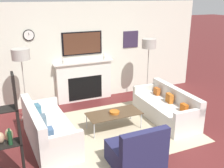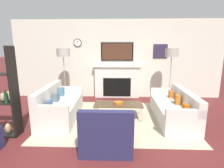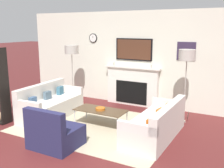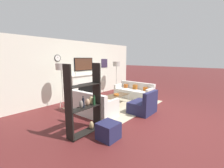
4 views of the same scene
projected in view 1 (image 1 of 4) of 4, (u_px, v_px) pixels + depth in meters
fireplace_wall at (83, 58)px, 7.22m from camera, size 7.30×0.28×2.70m
area_rug at (113, 130)px, 5.84m from camera, size 3.44×2.62×0.01m
couch_left at (48, 131)px, 5.20m from camera, size 0.86×1.84×0.83m
couch_right at (166, 108)px, 6.30m from camera, size 0.80×1.89×0.74m
armchair at (137, 152)px, 4.55m from camera, size 0.88×0.76×0.81m
coffee_table at (114, 114)px, 5.79m from camera, size 1.20×0.56×0.38m
decorative_bowl at (114, 112)px, 5.76m from camera, size 0.23×0.23×0.06m
floor_lamp_left at (21, 55)px, 5.82m from camera, size 0.40×0.40×1.74m
floor_lamp_right at (149, 45)px, 7.10m from camera, size 0.39×0.39×1.74m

